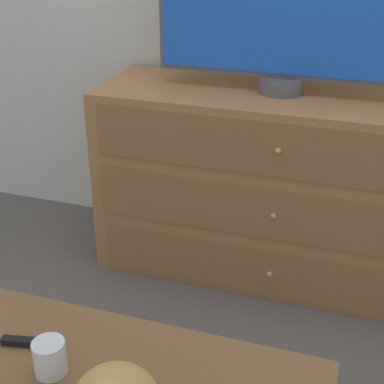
{
  "coord_description": "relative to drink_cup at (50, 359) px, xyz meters",
  "views": [
    {
      "loc": [
        0.23,
        -2.45,
        1.48
      ],
      "look_at": [
        -0.16,
        -1.26,
        0.85
      ],
      "focal_mm": 55.0,
      "sensor_mm": 36.0,
      "label": 1
    }
  ],
  "objects": [
    {
      "name": "ground_plane",
      "position": [
        0.41,
        1.56,
        -0.52
      ],
      "size": [
        12.0,
        12.0,
        0.0
      ],
      "primitive_type": "plane",
      "color": "#56514C"
    },
    {
      "name": "dresser",
      "position": [
        0.32,
        1.29,
        -0.12
      ],
      "size": [
        1.54,
        0.49,
        0.79
      ],
      "color": "#9E6B3D",
      "rests_on": "ground_plane"
    },
    {
      "name": "drink_cup",
      "position": [
        0.0,
        0.0,
        0.0
      ],
      "size": [
        0.08,
        0.08,
        0.09
      ],
      "color": "white",
      "rests_on": "coffee_table"
    },
    {
      "name": "remote_control",
      "position": [
        -0.1,
        0.06,
        -0.03
      ],
      "size": [
        0.14,
        0.05,
        0.02
      ],
      "color": "black",
      "rests_on": "coffee_table"
    }
  ]
}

